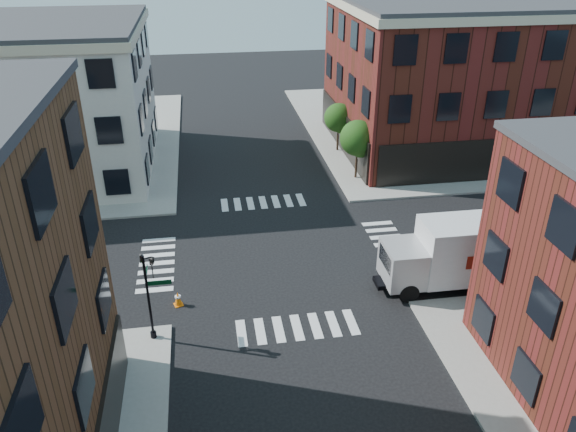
% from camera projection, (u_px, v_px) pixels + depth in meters
% --- Properties ---
extents(ground, '(120.00, 120.00, 0.00)m').
position_uv_depth(ground, '(277.00, 254.00, 33.30)').
color(ground, black).
rests_on(ground, ground).
extents(sidewalk_ne, '(30.00, 30.00, 0.15)m').
position_uv_depth(sidewalk_ne, '(460.00, 125.00, 54.60)').
color(sidewalk_ne, gray).
rests_on(sidewalk_ne, ground).
extents(sidewalk_nw, '(30.00, 30.00, 0.15)m').
position_uv_depth(sidewalk_nw, '(4.00, 149.00, 48.75)').
color(sidewalk_nw, gray).
rests_on(sidewalk_nw, ground).
extents(building_ne, '(25.00, 16.00, 12.00)m').
position_uv_depth(building_ne, '(490.00, 76.00, 47.42)').
color(building_ne, '#421A10').
rests_on(building_ne, ground).
extents(tree_near, '(2.69, 2.69, 4.49)m').
position_uv_depth(tree_near, '(359.00, 140.00, 41.64)').
color(tree_near, black).
rests_on(tree_near, ground).
extents(tree_far, '(2.43, 2.43, 4.07)m').
position_uv_depth(tree_far, '(339.00, 119.00, 47.03)').
color(tree_far, black).
rests_on(tree_far, ground).
extents(signal_pole, '(1.29, 1.24, 4.60)m').
position_uv_depth(signal_pole, '(149.00, 288.00, 25.19)').
color(signal_pole, black).
rests_on(signal_pole, ground).
extents(box_truck, '(8.42, 2.69, 3.79)m').
position_uv_depth(box_truck, '(463.00, 253.00, 29.58)').
color(box_truck, silver).
rests_on(box_truck, ground).
extents(traffic_cone, '(0.55, 0.55, 0.80)m').
position_uv_depth(traffic_cone, '(178.00, 299.00, 28.61)').
color(traffic_cone, orange).
rests_on(traffic_cone, ground).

